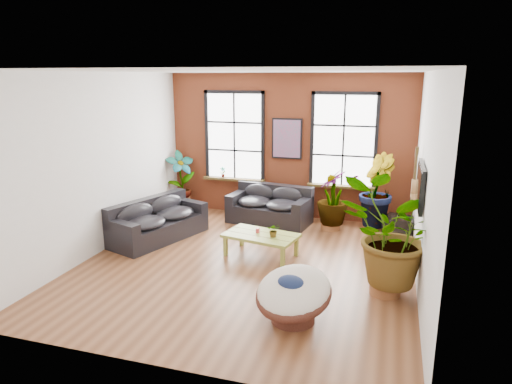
{
  "coord_description": "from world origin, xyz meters",
  "views": [
    {
      "loc": [
        2.46,
        -7.54,
        3.42
      ],
      "look_at": [
        0.0,
        0.6,
        1.25
      ],
      "focal_mm": 32.0,
      "sensor_mm": 36.0,
      "label": 1
    }
  ],
  "objects_px": {
    "sofa_left": "(157,221)",
    "coffee_table": "(261,237)",
    "papasan_chair": "(293,294)",
    "sofa_back": "(270,206)"
  },
  "relations": [
    {
      "from": "sofa_left",
      "to": "coffee_table",
      "type": "bearing_deg",
      "value": -78.17
    },
    {
      "from": "sofa_left",
      "to": "papasan_chair",
      "type": "distance_m",
      "value": 4.34
    },
    {
      "from": "sofa_left",
      "to": "coffee_table",
      "type": "distance_m",
      "value": 2.44
    },
    {
      "from": "sofa_left",
      "to": "sofa_back",
      "type": "bearing_deg",
      "value": -29.73
    },
    {
      "from": "papasan_chair",
      "to": "sofa_left",
      "type": "bearing_deg",
      "value": 164.38
    },
    {
      "from": "sofa_back",
      "to": "papasan_chair",
      "type": "height_order",
      "value": "sofa_back"
    },
    {
      "from": "sofa_back",
      "to": "sofa_left",
      "type": "relative_size",
      "value": 0.87
    },
    {
      "from": "coffee_table",
      "to": "papasan_chair",
      "type": "bearing_deg",
      "value": -51.95
    },
    {
      "from": "sofa_back",
      "to": "papasan_chair",
      "type": "xyz_separation_m",
      "value": [
        1.5,
        -4.32,
        0.02
      ]
    },
    {
      "from": "sofa_back",
      "to": "coffee_table",
      "type": "height_order",
      "value": "sofa_back"
    }
  ]
}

